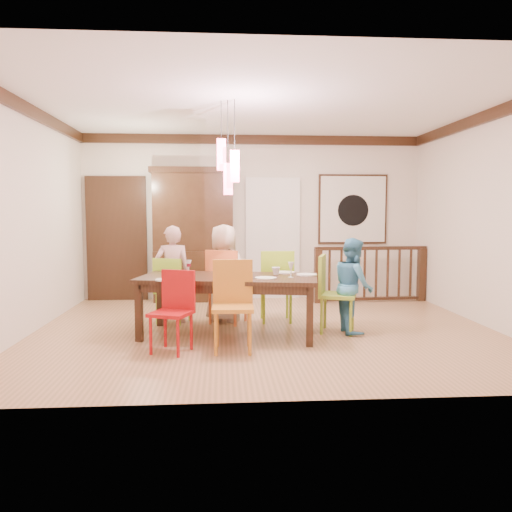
{
  "coord_description": "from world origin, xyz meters",
  "views": [
    {
      "loc": [
        -0.57,
        -6.43,
        1.54
      ],
      "look_at": [
        -0.12,
        0.1,
        0.97
      ],
      "focal_mm": 35.0,
      "sensor_mm": 36.0,
      "label": 1
    }
  ],
  "objects": [
    {
      "name": "ceiling",
      "position": [
        0.0,
        0.0,
        2.9
      ],
      "size": [
        6.0,
        6.0,
        0.0
      ],
      "primitive_type": "plane",
      "rotation": [
        3.14,
        0.0,
        0.0
      ],
      "color": "white",
      "rests_on": "wall_back"
    },
    {
      "name": "chair_far_left",
      "position": [
        -1.25,
        0.53,
        0.53
      ],
      "size": [
        0.53,
        0.53,
        0.92
      ],
      "rotation": [
        0.0,
        0.0,
        2.78
      ],
      "color": "#8FC829",
      "rests_on": "floor"
    },
    {
      "name": "floor",
      "position": [
        0.0,
        0.0,
        0.0
      ],
      "size": [
        6.0,
        6.0,
        0.0
      ],
      "primitive_type": "plane",
      "color": "#967148",
      "rests_on": "ground"
    },
    {
      "name": "wine_glass_c",
      "position": [
        -0.61,
        -0.56,
        0.84
      ],
      "size": [
        0.08,
        0.08,
        0.19
      ],
      "primitive_type": null,
      "color": "#590C19",
      "rests_on": "dining_table"
    },
    {
      "name": "white_doorway",
      "position": [
        0.35,
        2.46,
        1.05
      ],
      "size": [
        0.97,
        0.05,
        2.22
      ],
      "primitive_type": "cube",
      "color": "silver",
      "rests_on": "wall_back"
    },
    {
      "name": "plate_far_left",
      "position": [
        -1.11,
        -0.01,
        0.76
      ],
      "size": [
        0.26,
        0.26,
        0.01
      ],
      "primitive_type": "cylinder",
      "color": "white",
      "rests_on": "dining_table"
    },
    {
      "name": "small_bowl",
      "position": [
        -0.59,
        -0.13,
        0.78
      ],
      "size": [
        0.23,
        0.23,
        0.06
      ],
      "primitive_type": "imported",
      "rotation": [
        0.0,
        0.0,
        0.17
      ],
      "color": "white",
      "rests_on": "dining_table"
    },
    {
      "name": "china_hutch",
      "position": [
        -1.05,
        2.3,
        1.16
      ],
      "size": [
        1.46,
        0.46,
        2.31
      ],
      "color": "black",
      "rests_on": "floor"
    },
    {
      "name": "plate_near_mid",
      "position": [
        -0.04,
        -0.52,
        0.76
      ],
      "size": [
        0.26,
        0.26,
        0.01
      ],
      "primitive_type": "cylinder",
      "color": "white",
      "rests_on": "dining_table"
    },
    {
      "name": "napkin",
      "position": [
        -0.5,
        -0.59,
        0.76
      ],
      "size": [
        0.18,
        0.14,
        0.01
      ],
      "primitive_type": "cube",
      "color": "#D83359",
      "rests_on": "dining_table"
    },
    {
      "name": "wall_right",
      "position": [
        3.0,
        0.0,
        1.45
      ],
      "size": [
        0.0,
        5.0,
        5.0
      ],
      "primitive_type": "plane",
      "rotation": [
        1.57,
        0.0,
        -1.57
      ],
      "color": "beige",
      "rests_on": "floor"
    },
    {
      "name": "person_far_mid",
      "position": [
        -0.54,
        0.56,
        0.69
      ],
      "size": [
        0.79,
        0.68,
        1.38
      ],
      "primitive_type": "imported",
      "rotation": [
        0.0,
        0.0,
        2.72
      ],
      "color": "beige",
      "rests_on": "floor"
    },
    {
      "name": "cup_left",
      "position": [
        -0.95,
        -0.46,
        0.8
      ],
      "size": [
        0.14,
        0.14,
        0.09
      ],
      "primitive_type": "imported",
      "rotation": [
        0.0,
        0.0,
        0.24
      ],
      "color": "silver",
      "rests_on": "dining_table"
    },
    {
      "name": "person_far_left",
      "position": [
        -1.25,
        0.56,
        0.68
      ],
      "size": [
        0.5,
        0.33,
        1.36
      ],
      "primitive_type": "imported",
      "rotation": [
        0.0,
        0.0,
        3.13
      ],
      "color": "#CFA19E",
      "rests_on": "floor"
    },
    {
      "name": "chair_near_mid",
      "position": [
        -0.45,
        -0.97,
        0.58
      ],
      "size": [
        0.47,
        0.47,
        1.01
      ],
      "rotation": [
        0.0,
        0.0,
        -0.03
      ],
      "color": "#B97320",
      "rests_on": "floor"
    },
    {
      "name": "plate_far_right",
      "position": [
        0.26,
        0.04,
        0.76
      ],
      "size": [
        0.26,
        0.26,
        0.01
      ],
      "primitive_type": "cylinder",
      "color": "white",
      "rests_on": "dining_table"
    },
    {
      "name": "panel_door",
      "position": [
        -2.4,
        2.45,
        1.05
      ],
      "size": [
        1.04,
        0.07,
        2.24
      ],
      "primitive_type": "cube",
      "color": "black",
      "rests_on": "wall_back"
    },
    {
      "name": "wine_glass_d",
      "position": [
        0.27,
        -0.43,
        0.84
      ],
      "size": [
        0.08,
        0.08,
        0.19
      ],
      "primitive_type": null,
      "color": "silver",
      "rests_on": "dining_table"
    },
    {
      "name": "plate_far_mid",
      "position": [
        -0.49,
        0.1,
        0.76
      ],
      "size": [
        0.26,
        0.26,
        0.01
      ],
      "primitive_type": "cylinder",
      "color": "white",
      "rests_on": "dining_table"
    },
    {
      "name": "wall_left",
      "position": [
        -3.0,
        0.0,
        1.45
      ],
      "size": [
        0.0,
        5.0,
        5.0
      ],
      "primitive_type": "plane",
      "rotation": [
        1.57,
        0.0,
        1.57
      ],
      "color": "beige",
      "rests_on": "floor"
    },
    {
      "name": "pendant_cluster",
      "position": [
        -0.48,
        -0.25,
        2.11
      ],
      "size": [
        0.27,
        0.21,
        1.14
      ],
      "color": "#FF4C6A",
      "rests_on": "ceiling"
    },
    {
      "name": "painting",
      "position": [
        1.8,
        2.46,
        1.6
      ],
      "size": [
        1.25,
        0.06,
        1.25
      ],
      "color": "black",
      "rests_on": "wall_back"
    },
    {
      "name": "dining_table",
      "position": [
        -0.48,
        -0.25,
        0.67
      ],
      "size": [
        2.34,
        1.38,
        0.75
      ],
      "rotation": [
        0.0,
        0.0,
        -0.18
      ],
      "color": "black",
      "rests_on": "floor"
    },
    {
      "name": "chair_near_left",
      "position": [
        -1.13,
        -0.97,
        0.51
      ],
      "size": [
        0.53,
        0.53,
        0.9
      ],
      "rotation": [
        0.0,
        0.0,
        -0.39
      ],
      "color": "#A20C0F",
      "rests_on": "floor"
    },
    {
      "name": "serving_bowl",
      "position": [
        -0.33,
        -0.28,
        0.79
      ],
      "size": [
        0.32,
        0.32,
        0.07
      ],
      "primitive_type": "imported",
      "rotation": [
        0.0,
        0.0,
        -0.08
      ],
      "color": "yellow",
      "rests_on": "dining_table"
    },
    {
      "name": "wine_glass_b",
      "position": [
        -0.33,
        -0.02,
        0.84
      ],
      "size": [
        0.08,
        0.08,
        0.19
      ],
      "primitive_type": null,
      "color": "silver",
      "rests_on": "dining_table"
    },
    {
      "name": "wine_glass_a",
      "position": [
        -0.99,
        -0.09,
        0.84
      ],
      "size": [
        0.08,
        0.08,
        0.19
      ],
      "primitive_type": null,
      "color": "#590C19",
      "rests_on": "dining_table"
    },
    {
      "name": "plate_near_left",
      "position": [
        -1.21,
        -0.59,
        0.76
      ],
      "size": [
        0.26,
        0.26,
        0.01
      ],
      "primitive_type": "cylinder",
      "color": "white",
      "rests_on": "dining_table"
    },
    {
      "name": "balustrade",
      "position": [
        1.99,
        1.95,
        0.5
      ],
      "size": [
        1.98,
        0.18,
        0.96
      ],
      "rotation": [
        0.0,
        0.0,
        0.05
      ],
      "color": "black",
      "rests_on": "floor"
    },
    {
      "name": "crown_molding",
      "position": [
        0.0,
        0.0,
        2.82
      ],
      "size": [
        6.0,
        5.0,
        0.16
      ],
      "primitive_type": null,
      "color": "black",
      "rests_on": "wall_back"
    },
    {
      "name": "chair_far_right",
      "position": [
        0.2,
        0.52,
        0.58
      ],
      "size": [
        0.46,
        0.46,
        1.02
      ],
      "rotation": [
        0.0,
        0.0,
        3.13
      ],
      "color": "#8EBC21",
      "rests_on": "floor"
    },
    {
      "name": "chair_end_right",
      "position": [
        0.92,
        -0.19,
        0.57
      ],
      "size": [
        0.57,
        0.57,
        0.99
      ],
      "rotation": [
        0.0,
        0.0,
        1.24
      ],
      "color": "#86A329",
      "rests_on": "floor"
    },
    {
      "name": "wall_back",
      "position": [
        0.0,
        2.5,
        1.45
      ],
      "size": [
        6.0,
        0.0,
        6.0
      ],
      "primitive_type": "plane",
      "rotation": [
        1.57,
        0.0,
        0.0
      ],
      "color": "beige",
      "rests_on": "floor"
    },
    {
      "name": "cup_right",
      "position": [
        0.12,
        -0.16,
        0.8
      ],
      "size": [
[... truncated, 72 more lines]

